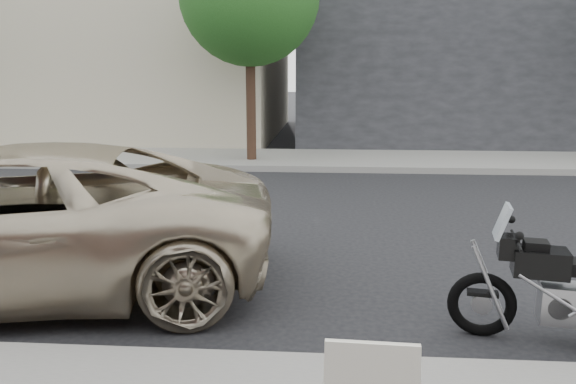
# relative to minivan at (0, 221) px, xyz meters

# --- Properties ---
(ground) EXTENTS (120.00, 120.00, 0.00)m
(ground) POSITION_rel_minivan_xyz_m (-3.50, -2.60, -0.79)
(ground) COLOR black
(ground) RESTS_ON ground
(far_sidewalk) EXTENTS (44.00, 3.00, 0.15)m
(far_sidewalk) POSITION_rel_minivan_xyz_m (-3.50, -9.10, -0.72)
(far_sidewalk) COLOR gray
(far_sidewalk) RESTS_ON ground
(far_building_dark) EXTENTS (16.00, 11.00, 7.00)m
(far_building_dark) POSITION_rel_minivan_xyz_m (-10.50, -16.10, 2.71)
(far_building_dark) COLOR #242429
(far_building_dark) RESTS_ON ground
(far_building_cream) EXTENTS (14.00, 11.00, 8.00)m
(far_building_cream) POSITION_rel_minivan_xyz_m (5.50, -16.10, 3.21)
(far_building_cream) COLOR #C1B89A
(far_building_cream) RESTS_ON ground
(minivan) EXTENTS (6.10, 3.68, 1.58)m
(minivan) POSITION_rel_minivan_xyz_m (0.00, 0.00, 0.00)
(minivan) COLOR #C1B296
(minivan) RESTS_ON ground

